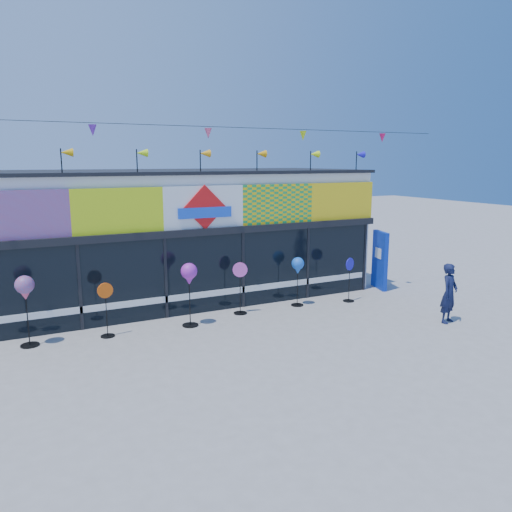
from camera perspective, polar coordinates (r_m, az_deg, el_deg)
ground at (r=11.96m, az=0.27°, el=-10.73°), size 80.00×80.00×0.00m
kite_shop at (r=16.80m, az=-8.94°, el=2.66°), size 16.00×5.70×5.31m
blue_sign at (r=17.84m, az=13.97°, el=-0.43°), size 0.43×1.01×2.01m
spinner_0 at (r=13.01m, az=-24.89°, el=-3.54°), size 0.44×0.44×1.74m
spinner_1 at (r=13.16m, az=-16.75°, el=-5.75°), size 0.39×0.36×1.41m
spinner_2 at (r=13.38m, az=-7.65°, el=-2.26°), size 0.44×0.44×1.73m
spinner_3 at (r=14.47m, az=-1.83°, el=-3.54°), size 0.42×0.39×1.52m
spinner_4 at (r=15.23m, az=4.80°, el=-1.27°), size 0.38×0.38×1.52m
spinner_5 at (r=16.01m, az=10.62°, el=-2.55°), size 0.38×0.36×1.40m
adult_man at (r=14.68m, az=21.21°, el=-4.00°), size 0.70×0.57×1.65m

